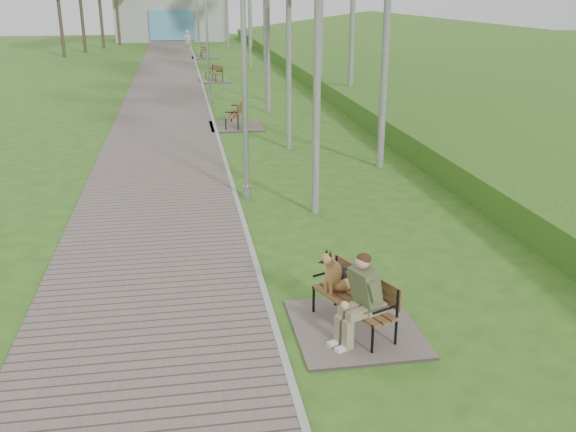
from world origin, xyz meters
name	(u,v)px	position (x,y,z in m)	size (l,w,h in m)	color
ground	(243,223)	(0.00, 0.00, 0.00)	(120.00, 120.00, 0.00)	#305A1B
walkway	(167,82)	(-1.75, 21.50, 0.02)	(3.50, 67.00, 0.04)	#6E6059
kerb	(201,81)	(0.00, 21.50, 0.03)	(0.10, 67.00, 0.05)	#999993
embankment	(433,81)	(12.00, 20.00, 0.00)	(14.00, 70.00, 1.60)	#548829
building_north	(172,18)	(-1.50, 50.97, 1.99)	(10.00, 5.20, 4.00)	#9E9E99
bench_main	(351,305)	(1.02, -4.64, 0.42)	(1.71, 1.90, 1.49)	#6E6059
bench_second	(235,121)	(0.69, 9.72, 0.20)	(1.77, 1.97, 1.09)	#6E6059
bench_third	(214,78)	(0.68, 21.66, 0.18)	(1.60, 1.78, 0.99)	#6E6059
bench_far	(205,55)	(0.71, 33.83, 0.21)	(1.82, 2.03, 1.12)	#6E6059
lamp_post_near	(245,93)	(0.25, 1.62, 2.37)	(0.20, 0.20, 5.07)	#9DA0A5
lamp_post_second	(208,50)	(0.08, 14.71, 2.16)	(0.18, 0.18, 4.61)	#9DA0A5
lamp_post_third	(198,16)	(0.45, 36.30, 2.68)	(0.22, 0.22, 5.74)	#9DA0A5
pedestrian_near	(188,41)	(-0.30, 38.93, 0.80)	(0.58, 0.38, 1.60)	white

